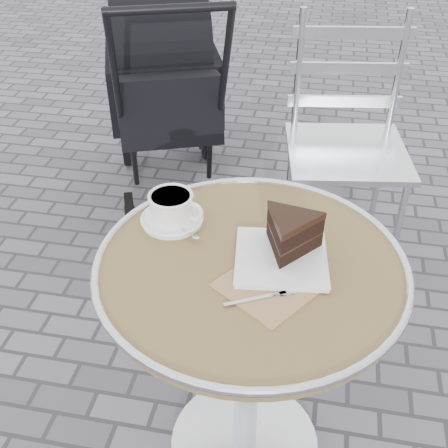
% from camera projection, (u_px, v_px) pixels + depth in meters
% --- Properties ---
extents(ground, '(80.00, 80.00, 0.00)m').
position_uv_depth(ground, '(244.00, 446.00, 1.71)').
color(ground, slate).
rests_on(ground, ground).
extents(cafe_table, '(0.72, 0.72, 0.74)m').
position_uv_depth(cafe_table, '(249.00, 314.00, 1.37)').
color(cafe_table, silver).
rests_on(cafe_table, ground).
extents(cappuccino_set, '(0.16, 0.15, 0.08)m').
position_uv_depth(cappuccino_set, '(172.00, 210.00, 1.38)').
color(cappuccino_set, white).
rests_on(cappuccino_set, cafe_table).
extents(cake_plate_set, '(0.26, 0.34, 0.11)m').
position_uv_depth(cake_plate_set, '(288.00, 239.00, 1.26)').
color(cake_plate_set, '#A5785A').
rests_on(cake_plate_set, cafe_table).
extents(bistro_chair, '(0.51, 0.51, 0.99)m').
position_uv_depth(bistro_chair, '(347.00, 116.00, 2.15)').
color(bistro_chair, silver).
rests_on(bistro_chair, ground).
extents(baby_stroller, '(0.78, 1.11, 1.06)m').
position_uv_depth(baby_stroller, '(165.00, 96.00, 2.63)').
color(baby_stroller, black).
rests_on(baby_stroller, ground).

